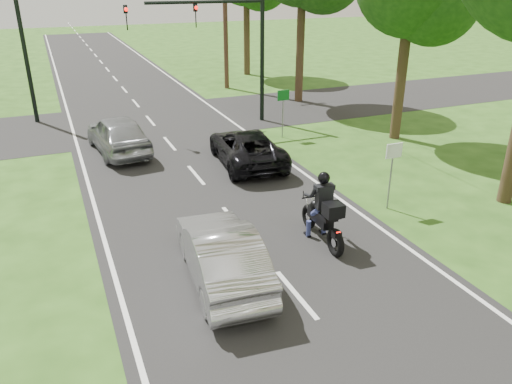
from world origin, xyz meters
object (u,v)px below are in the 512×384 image
motorcycle_rider (324,215)px  traffic_signal (225,36)px  silver_suv (118,134)px  sign_green (283,102)px  dark_suv (247,147)px  utility_pole_far (225,4)px  sign_white (393,160)px  silver_sedan (222,253)px

motorcycle_rider → traffic_signal: size_ratio=0.37×
silver_suv → traffic_signal: 6.83m
traffic_signal → sign_green: size_ratio=3.00×
dark_suv → silver_suv: 5.39m
traffic_signal → utility_pole_far: (2.86, 8.00, 0.95)m
utility_pole_far → sign_green: (-1.30, -11.02, -3.49)m
dark_suv → utility_pole_far: (4.04, 13.55, 4.42)m
silver_suv → utility_pole_far: utility_pole_far is taller
silver_suv → traffic_signal: size_ratio=0.71×
silver_suv → sign_white: bearing=122.2°
motorcycle_rider → silver_sedan: bearing=-164.4°
motorcycle_rider → silver_sedan: size_ratio=0.55×
dark_suv → silver_sedan: (-3.51, -7.21, 0.05)m
silver_sedan → traffic_signal: size_ratio=0.67×
traffic_signal → utility_pole_far: utility_pole_far is taller
silver_sedan → traffic_signal: bearing=-105.1°
silver_suv → utility_pole_far: bearing=-135.0°
silver_suv → utility_pole_far: 13.95m
motorcycle_rider → sign_green: 9.62m
silver_sedan → silver_suv: size_ratio=0.94×
traffic_signal → silver_suv: bearing=-157.1°
utility_pole_far → sign_white: size_ratio=4.71×
motorcycle_rider → sign_green: sign_green is taller
utility_pole_far → silver_sedan: bearing=-110.0°
silver_sedan → traffic_signal: traffic_signal is taller
dark_suv → utility_pole_far: bearing=-101.0°
motorcycle_rider → dark_suv: size_ratio=0.50×
sign_white → silver_suv: bearing=128.2°
dark_suv → sign_green: bearing=-131.6°
dark_suv → silver_sedan: bearing=69.7°
silver_suv → motorcycle_rider: bearing=105.9°
utility_pole_far → traffic_signal: bearing=-109.7°
utility_pole_far → sign_green: bearing=-96.7°
traffic_signal → sign_green: traffic_signal is taller
utility_pole_far → sign_white: (-1.50, -19.02, -3.49)m
silver_suv → sign_white: 11.10m
motorcycle_rider → utility_pole_far: utility_pole_far is taller
dark_suv → utility_pole_far: utility_pole_far is taller
dark_suv → silver_suv: silver_suv is taller
silver_sedan → sign_white: bearing=-158.9°
sign_white → traffic_signal: bearing=97.0°
sign_white → sign_green: 8.00m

